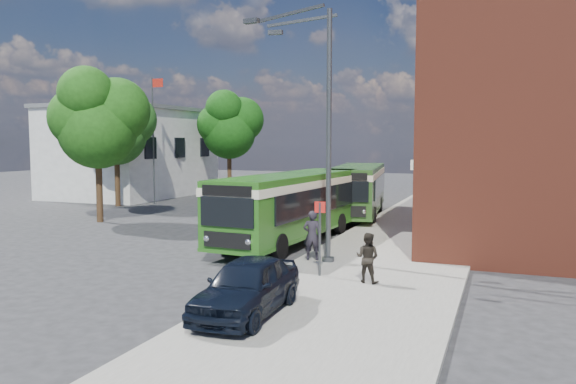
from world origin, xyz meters
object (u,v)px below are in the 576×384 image
at_px(bus_front, 293,201).
at_px(bus_rear, 358,186).
at_px(parked_car, 247,286).
at_px(street_lamp, 319,131).

bearing_deg(bus_front, bus_rear, 86.51).
distance_m(bus_rear, parked_car, 20.22).
relative_size(street_lamp, parked_car, 2.18).
relative_size(street_lamp, bus_front, 0.78).
bearing_deg(bus_rear, parked_car, -83.51).
bearing_deg(street_lamp, bus_front, 121.50).
xyz_separation_m(bus_front, parked_car, (2.85, -10.79, -0.98)).
height_order(bus_front, bus_rear, same).
xyz_separation_m(street_lamp, bus_rear, (-1.95, 13.39, -2.96)).
height_order(bus_rear, parked_car, bus_rear).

